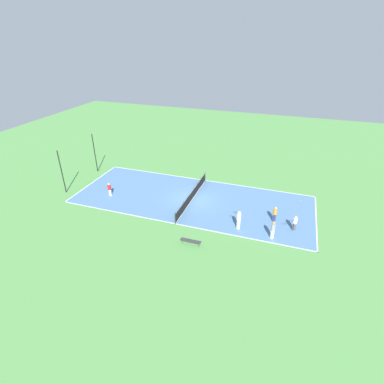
{
  "coord_description": "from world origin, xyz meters",
  "views": [
    {
      "loc": [
        -26.11,
        -8.95,
        15.81
      ],
      "look_at": [
        0.0,
        0.0,
        0.9
      ],
      "focal_mm": 28.0,
      "sensor_mm": 36.0,
      "label": 1
    }
  ],
  "objects": [
    {
      "name": "ground_plane",
      "position": [
        0.0,
        0.0,
        0.0
      ],
      "size": [
        80.0,
        80.0,
        0.0
      ],
      "primitive_type": "plane",
      "color": "#518E47"
    },
    {
      "name": "player_far_white",
      "position": [
        -3.73,
        -5.67,
        1.1
      ],
      "size": [
        0.88,
        0.91,
        1.85
      ],
      "rotation": [
        0.0,
        0.0,
        0.82
      ],
      "color": "white",
      "rests_on": "court_surface"
    },
    {
      "name": "tennis_ball_midcourt",
      "position": [
        2.49,
        1.18,
        0.06
      ],
      "size": [
        0.07,
        0.07,
        0.07
      ],
      "primitive_type": "sphere",
      "color": "#CCE033",
      "rests_on": "court_surface"
    },
    {
      "name": "player_center_orange",
      "position": [
        -1.39,
        -8.62,
        0.89
      ],
      "size": [
        0.48,
        0.48,
        1.53
      ],
      "rotation": [
        0.0,
        0.0,
        5.82
      ],
      "color": "navy",
      "rests_on": "court_surface"
    },
    {
      "name": "player_baseline_gray",
      "position": [
        -4.17,
        -8.69,
        1.0
      ],
      "size": [
        0.49,
        0.49,
        1.71
      ],
      "rotation": [
        0.0,
        0.0,
        5.25
      ],
      "color": "white",
      "rests_on": "court_surface"
    },
    {
      "name": "fence_post_back_right",
      "position": [
        2.98,
        13.77,
        2.44
      ],
      "size": [
        0.12,
        0.12,
        4.88
      ],
      "color": "black",
      "rests_on": "ground_plane"
    },
    {
      "name": "tennis_ball_left_sideline",
      "position": [
        -3.97,
        0.08,
        0.06
      ],
      "size": [
        0.07,
        0.07,
        0.07
      ],
      "primitive_type": "sphere",
      "color": "#CCE033",
      "rests_on": "court_surface"
    },
    {
      "name": "tennis_ball_right_alley",
      "position": [
        3.33,
        -10.95,
        0.06
      ],
      "size": [
        0.07,
        0.07,
        0.07
      ],
      "primitive_type": "sphere",
      "color": "#CCE033",
      "rests_on": "court_surface"
    },
    {
      "name": "player_near_white",
      "position": [
        -2.31,
        -10.43,
        0.86
      ],
      "size": [
        0.92,
        0.87,
        1.48
      ],
      "rotation": [
        0.0,
        0.0,
        2.41
      ],
      "color": "#4C4C51",
      "rests_on": "court_surface"
    },
    {
      "name": "fence_post_back_left",
      "position": [
        -2.98,
        13.77,
        2.44
      ],
      "size": [
        0.12,
        0.12,
        4.88
      ],
      "color": "black",
      "rests_on": "ground_plane"
    },
    {
      "name": "player_coach_red",
      "position": [
        -2.07,
        8.69,
        0.85
      ],
      "size": [
        0.5,
        0.5,
        1.47
      ],
      "rotation": [
        0.0,
        0.0,
        0.96
      ],
      "color": "white",
      "rests_on": "court_surface"
    },
    {
      "name": "tennis_net",
      "position": [
        0.0,
        0.0,
        0.57
      ],
      "size": [
        9.57,
        0.1,
        1.08
      ],
      "color": "black",
      "rests_on": "court_surface"
    },
    {
      "name": "tennis_ball_near_net",
      "position": [
        0.8,
        6.35,
        0.06
      ],
      "size": [
        0.07,
        0.07,
        0.07
      ],
      "primitive_type": "sphere",
      "color": "#CCE033",
      "rests_on": "court_surface"
    },
    {
      "name": "bench",
      "position": [
        -7.27,
        -2.38,
        0.39
      ],
      "size": [
        0.36,
        1.77,
        0.45
      ],
      "rotation": [
        0.0,
        0.0,
        1.57
      ],
      "color": "#333338",
      "rests_on": "ground_plane"
    },
    {
      "name": "court_surface",
      "position": [
        0.0,
        0.0,
        0.01
      ],
      "size": [
        9.77,
        24.94,
        0.02
      ],
      "color": "#4C729E",
      "rests_on": "ground_plane"
    }
  ]
}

